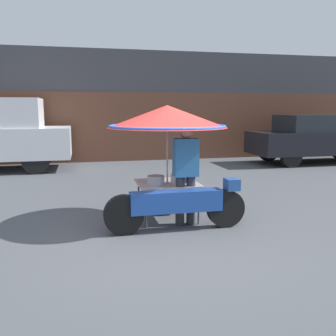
% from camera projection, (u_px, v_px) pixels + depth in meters
% --- Properties ---
extents(ground_plane, '(36.00, 36.00, 0.00)m').
position_uv_depth(ground_plane, '(165.00, 239.00, 5.35)').
color(ground_plane, '#4C4F54').
extents(shopfront_building, '(28.00, 2.06, 3.84)m').
position_uv_depth(shopfront_building, '(111.00, 107.00, 13.87)').
color(shopfront_building, '#38383D').
rests_on(shopfront_building, ground).
extents(vendor_motorcycle_cart, '(2.19, 1.94, 1.89)m').
position_uv_depth(vendor_motorcycle_cart, '(168.00, 131.00, 5.99)').
color(vendor_motorcycle_cart, black).
rests_on(vendor_motorcycle_cart, ground).
extents(vendor_person, '(0.38, 0.22, 1.60)m').
position_uv_depth(vendor_person, '(186.00, 170.00, 5.86)').
color(vendor_person, '#2D2D33').
rests_on(vendor_person, ground).
extents(parked_car, '(4.65, 1.74, 1.63)m').
position_uv_depth(parked_car, '(317.00, 138.00, 12.69)').
color(parked_car, black).
rests_on(parked_car, ground).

